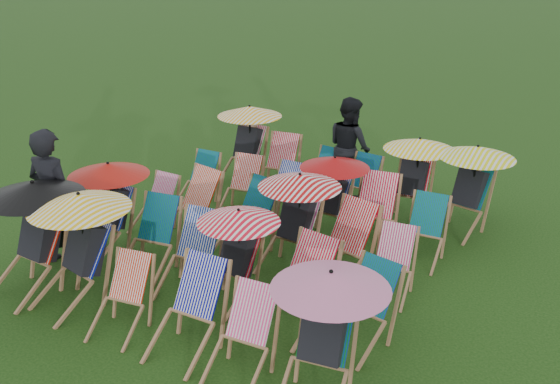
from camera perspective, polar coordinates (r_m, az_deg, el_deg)
The scene contains 33 objects.
ground at distance 8.86m, azimuth -1.76°, elevation -6.09°, with size 100.00×100.00×0.00m, color black.
deckchair_0 at distance 8.37m, azimuth -21.89°, elevation -3.70°, with size 1.22×1.27×1.45m.
deckchair_1 at distance 7.88m, azimuth -18.27°, elevation -4.87°, with size 1.21×1.29×1.43m.
deckchair_2 at distance 7.37m, azimuth -14.41°, elevation -9.34°, with size 0.68×0.86×0.84m.
deckchair_3 at distance 6.85m, azimuth -8.55°, elevation -10.73°, with size 0.69×0.93×0.98m.
deckchair_4 at distance 6.46m, azimuth -3.63°, elevation -13.18°, with size 0.66×0.87×0.89m.
deckchair_5 at distance 6.03m, azimuth 3.79°, elevation -12.96°, with size 1.14×1.23×1.35m.
deckchair_6 at distance 9.10m, azimuth -15.76°, elevation -1.31°, with size 1.12×1.18×1.33m.
deckchair_7 at distance 8.54m, azimuth -11.89°, elevation -4.11°, with size 0.78×0.98×0.96m.
deckchair_8 at distance 7.98m, azimuth -8.29°, elevation -5.72°, with size 0.75×0.97×0.97m.
deckchair_9 at distance 7.61m, azimuth -4.39°, elevation -5.73°, with size 1.01×1.07×1.20m.
deckchair_10 at distance 7.18m, azimuth 1.55°, elevation -8.66°, with size 0.79×1.01×1.01m.
deckchair_11 at distance 6.95m, azimuth 7.40°, elevation -10.48°, with size 0.74×0.93×0.91m.
deckchair_12 at distance 9.79m, azimuth -11.45°, elevation -1.11°, with size 0.54×0.76×0.82m.
deckchair_13 at distance 9.34m, azimuth -8.43°, elevation -1.38°, with size 0.82×1.03×1.02m.
deckchair_14 at distance 8.90m, azimuth -3.12°, elevation -2.40°, with size 0.81×1.02×1.00m.
deckchair_15 at distance 8.36m, azimuth 1.15°, elevation -2.54°, with size 1.12×1.17×1.32m.
deckchair_16 at distance 8.10m, azimuth 5.47°, elevation -4.92°, with size 0.85×1.06×1.03m.
deckchair_17 at distance 7.95m, azimuth 10.08°, elevation -6.55°, with size 0.65×0.83×0.83m.
deckchair_18 at distance 10.66m, azimuth -7.57°, elevation 1.13°, with size 0.59×0.79×0.83m.
deckchair_19 at distance 10.23m, azimuth -3.63°, elevation 0.53°, with size 0.70×0.89×0.88m.
deckchair_20 at distance 9.72m, azimuth 0.13°, elevation -0.46°, with size 0.63×0.87×0.93m.
deckchair_21 at distance 9.31m, azimuth 4.44°, elevation -0.32°, with size 1.04×1.08×1.23m.
deckchair_22 at distance 9.14m, azimuth 8.47°, elevation -1.95°, with size 0.81×1.02×1.00m.
deckchair_23 at distance 8.86m, azimuth 12.92°, elevation -3.51°, with size 0.63×0.85×0.88m.
deckchair_24 at distance 11.52m, azimuth -3.23°, elevation 4.57°, with size 1.18×1.22×1.40m.
deckchair_25 at distance 11.06m, azimuth -0.23°, elevation 2.48°, with size 0.76×0.97×0.97m.
deckchair_26 at distance 10.74m, azimuth 3.71°, elevation 1.48°, with size 0.64×0.83×0.84m.
deckchair_27 at distance 10.39m, azimuth 7.08°, elevation 0.71°, with size 0.64×0.84×0.87m.
deckchair_28 at distance 10.05m, azimuth 12.01°, elevation 1.26°, with size 1.12×1.19×1.33m.
deckchair_29 at distance 9.84m, azimuth 16.75°, elevation 0.41°, with size 1.13×1.21×1.35m.
person_left at distance 8.88m, azimuth -20.05°, elevation -0.55°, with size 0.71×0.46×1.94m, color black.
person_rear at distance 10.87m, azimuth 6.37°, elevation 4.14°, with size 0.85×0.66×1.74m, color black.
Camera 1 is at (4.33, -6.53, 4.14)m, focal length 40.00 mm.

